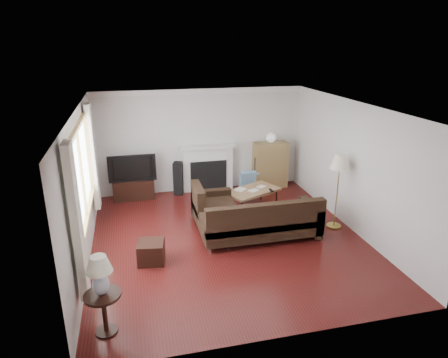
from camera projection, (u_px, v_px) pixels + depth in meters
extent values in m
cube|color=#491210|center=(228.00, 238.00, 7.60)|extent=(5.10, 5.60, 0.04)
cube|color=white|center=(228.00, 107.00, 6.77)|extent=(5.10, 5.60, 0.04)
cube|color=silver|center=(201.00, 141.00, 9.71)|extent=(5.00, 0.04, 2.50)
cube|color=silver|center=(285.00, 251.00, 4.66)|extent=(5.00, 0.04, 2.50)
cube|color=silver|center=(82.00, 188.00, 6.64)|extent=(0.04, 5.50, 2.50)
cube|color=silver|center=(353.00, 167.00, 7.74)|extent=(0.04, 5.50, 2.50)
cube|color=olive|center=(82.00, 174.00, 6.36)|extent=(0.12, 2.74, 1.54)
cube|color=silver|center=(77.00, 223.00, 5.03)|extent=(0.10, 0.35, 2.10)
cube|color=silver|center=(93.00, 157.00, 7.82)|extent=(0.10, 0.35, 2.10)
cube|color=white|center=(208.00, 168.00, 9.86)|extent=(1.40, 0.26, 1.15)
cube|color=black|center=(134.00, 189.00, 9.45)|extent=(0.95, 0.43, 0.47)
imported|color=black|center=(132.00, 167.00, 9.26)|extent=(1.09, 0.14, 0.63)
cube|color=black|center=(178.00, 178.00, 9.68)|extent=(0.29, 0.32, 0.79)
cube|color=black|center=(258.00, 172.00, 10.12)|extent=(0.25, 0.29, 0.81)
cube|color=olive|center=(270.00, 165.00, 10.10)|extent=(0.84, 0.40, 1.16)
sphere|color=white|center=(271.00, 138.00, 9.87)|extent=(0.25, 0.25, 0.25)
cube|color=black|center=(260.00, 219.00, 7.50)|extent=(2.42, 1.77, 0.78)
cube|color=olive|center=(252.00, 199.00, 8.85)|extent=(1.34, 1.08, 0.46)
cube|color=black|center=(151.00, 252.00, 6.76)|extent=(0.50, 0.50, 0.37)
cube|color=#A38E38|center=(337.00, 192.00, 7.84)|extent=(0.46, 0.46, 1.51)
cube|color=black|center=(105.00, 313.00, 5.08)|extent=(0.46, 0.46, 0.58)
cube|color=silver|center=(100.00, 276.00, 4.90)|extent=(0.33, 0.33, 0.53)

